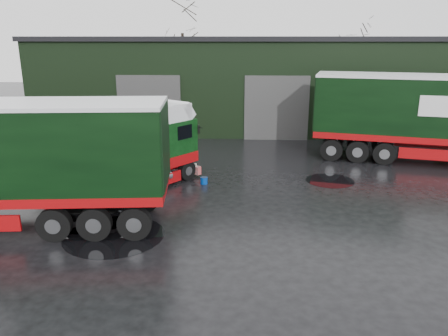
# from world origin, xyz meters

# --- Properties ---
(ground) EXTENTS (100.00, 100.00, 0.00)m
(ground) POSITION_xyz_m (0.00, 0.00, 0.00)
(ground) COLOR black
(warehouse) EXTENTS (32.40, 12.40, 6.30)m
(warehouse) POSITION_xyz_m (2.00, 20.00, 3.16)
(warehouse) COLOR black
(warehouse) RESTS_ON ground
(hero_tractor) EXTENTS (5.34, 5.97, 3.52)m
(hero_tractor) POSITION_xyz_m (-4.50, 4.50, 1.76)
(hero_tractor) COLOR black
(hero_tractor) RESTS_ON ground
(lorry_right) EXTENTS (17.28, 6.87, 4.48)m
(lorry_right) POSITION_xyz_m (10.30, 9.00, 2.24)
(lorry_right) COLOR silver
(lorry_right) RESTS_ON ground
(wash_bucket) EXTENTS (0.34, 0.34, 0.30)m
(wash_bucket) POSITION_xyz_m (-1.75, 5.01, 0.15)
(wash_bucket) COLOR #073599
(wash_bucket) RESTS_ON ground
(tree_back_a) EXTENTS (4.40, 4.40, 9.50)m
(tree_back_a) POSITION_xyz_m (-6.00, 30.00, 4.75)
(tree_back_a) COLOR black
(tree_back_a) RESTS_ON ground
(tree_back_b) EXTENTS (4.40, 4.40, 7.50)m
(tree_back_b) POSITION_xyz_m (10.00, 30.00, 3.75)
(tree_back_b) COLOR black
(tree_back_b) RESTS_ON ground
(puddle_0) EXTENTS (3.28, 3.28, 0.01)m
(puddle_0) POSITION_xyz_m (-4.20, -0.42, 0.00)
(puddle_0) COLOR black
(puddle_0) RESTS_ON ground
(puddle_1) EXTENTS (2.17, 2.17, 0.01)m
(puddle_1) POSITION_xyz_m (3.92, 5.69, 0.00)
(puddle_1) COLOR black
(puddle_1) RESTS_ON ground
(puddle_2) EXTENTS (3.50, 3.50, 0.01)m
(puddle_2) POSITION_xyz_m (-5.57, 1.34, 0.00)
(puddle_2) COLOR black
(puddle_2) RESTS_ON ground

